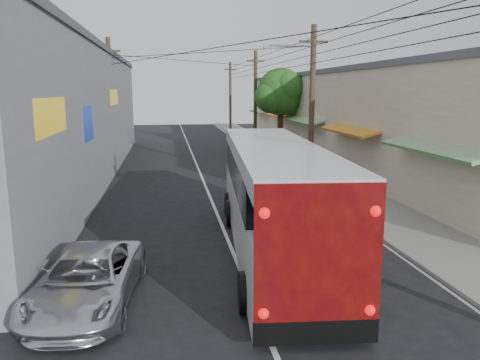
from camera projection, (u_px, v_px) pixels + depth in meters
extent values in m
plane|color=black|center=(259.00, 314.00, 10.41)|extent=(120.00, 120.00, 0.00)
cube|color=slate|center=(297.00, 165.00, 30.79)|extent=(3.00, 80.00, 0.12)
cube|color=beige|center=(352.00, 118.00, 32.86)|extent=(6.00, 40.00, 6.00)
cube|color=#4C4C51|center=(354.00, 73.00, 32.28)|extent=(6.20, 40.00, 0.30)
cube|color=#186C19|center=(436.00, 147.00, 16.85)|extent=(1.39, 6.00, 0.46)
cube|color=orange|center=(351.00, 129.00, 24.62)|extent=(1.39, 6.00, 0.46)
cube|color=#186C19|center=(307.00, 120.00, 32.38)|extent=(1.39, 6.00, 0.46)
cube|color=orange|center=(279.00, 114.00, 40.14)|extent=(1.39, 6.00, 0.46)
cube|color=#186C19|center=(261.00, 110.00, 47.91)|extent=(1.39, 6.00, 0.46)
cube|color=gray|center=(46.00, 116.00, 25.93)|extent=(7.00, 36.00, 7.00)
cube|color=#4C4C51|center=(41.00, 49.00, 25.25)|extent=(7.20, 36.00, 0.30)
cube|color=yellow|center=(50.00, 116.00, 12.74)|extent=(0.12, 3.50, 1.00)
cube|color=#1433A5|center=(87.00, 123.00, 18.67)|extent=(0.12, 2.20, 1.40)
cube|color=yellow|center=(113.00, 97.00, 28.21)|extent=(0.12, 4.00, 0.90)
cylinder|color=#473828|center=(312.00, 109.00, 23.06)|extent=(0.28, 0.28, 8.00)
cube|color=#473828|center=(314.00, 42.00, 22.46)|extent=(1.40, 0.12, 0.12)
cylinder|color=#473828|center=(255.00, 102.00, 37.62)|extent=(0.28, 0.28, 8.00)
cube|color=#473828|center=(256.00, 61.00, 37.01)|extent=(1.40, 0.12, 0.12)
cylinder|color=#473828|center=(230.00, 99.00, 52.17)|extent=(0.28, 0.28, 8.00)
cube|color=#473828|center=(230.00, 69.00, 51.57)|extent=(1.40, 0.12, 0.12)
cylinder|color=#473828|center=(111.00, 106.00, 28.28)|extent=(0.28, 0.28, 8.00)
cube|color=#473828|center=(108.00, 51.00, 27.68)|extent=(1.40, 0.12, 0.12)
cylinder|color=#59595E|center=(291.00, 46.00, 22.33)|extent=(2.20, 0.10, 0.10)
cube|color=#59595E|center=(269.00, 48.00, 22.18)|extent=(0.50, 0.18, 0.12)
cylinder|color=#3F2B19|center=(280.00, 128.00, 36.29)|extent=(0.44, 0.44, 4.00)
sphere|color=#124313|center=(281.00, 92.00, 35.77)|extent=(3.60, 3.60, 3.60)
sphere|color=#124313|center=(291.00, 100.00, 36.61)|extent=(2.60, 2.60, 2.60)
sphere|color=#124313|center=(270.00, 97.00, 35.32)|extent=(2.40, 2.40, 2.40)
sphere|color=#124313|center=(289.00, 86.00, 34.78)|extent=(2.20, 2.20, 2.20)
sphere|color=#124313|center=(274.00, 89.00, 36.56)|extent=(2.00, 2.00, 2.00)
cube|color=silver|center=(273.00, 217.00, 14.27)|extent=(3.34, 11.60, 1.81)
cube|color=black|center=(272.00, 171.00, 14.49)|extent=(3.20, 9.70, 0.95)
cube|color=silver|center=(274.00, 152.00, 13.90)|extent=(3.34, 11.60, 0.48)
cube|color=#6B1009|center=(318.00, 257.00, 8.50)|extent=(2.36, 0.28, 2.77)
cube|color=black|center=(316.00, 332.00, 8.78)|extent=(2.38, 0.30, 0.48)
sphere|color=red|center=(263.00, 313.00, 8.60)|extent=(0.21, 0.21, 0.21)
sphere|color=red|center=(370.00, 310.00, 8.74)|extent=(0.21, 0.21, 0.21)
sphere|color=red|center=(264.00, 213.00, 8.24)|extent=(0.21, 0.21, 0.21)
sphere|color=red|center=(375.00, 211.00, 8.38)|extent=(0.21, 0.21, 0.21)
cylinder|color=black|center=(245.00, 292.00, 10.39)|extent=(0.37, 0.97, 0.95)
cylinder|color=black|center=(350.00, 289.00, 10.55)|extent=(0.37, 0.97, 0.95)
cylinder|color=black|center=(230.00, 213.00, 17.11)|extent=(0.37, 0.97, 0.95)
cylinder|color=black|center=(294.00, 212.00, 17.28)|extent=(0.37, 0.97, 0.95)
cylinder|color=black|center=(228.00, 204.00, 18.51)|extent=(0.37, 0.97, 0.95)
cylinder|color=black|center=(288.00, 203.00, 18.68)|extent=(0.37, 0.97, 0.95)
imported|color=silver|center=(87.00, 280.00, 10.69)|extent=(2.54, 4.75, 1.27)
imported|color=gray|center=(296.00, 169.00, 24.10)|extent=(2.75, 6.25, 1.78)
imported|color=black|center=(269.00, 156.00, 30.38)|extent=(1.97, 4.41, 1.47)
imported|color=black|center=(250.00, 143.00, 37.16)|extent=(1.85, 4.94, 1.61)
imported|color=pink|center=(312.00, 169.00, 24.11)|extent=(0.57, 0.37, 1.55)
imported|color=#98B0DD|center=(304.00, 163.00, 26.31)|extent=(0.84, 0.71, 1.50)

